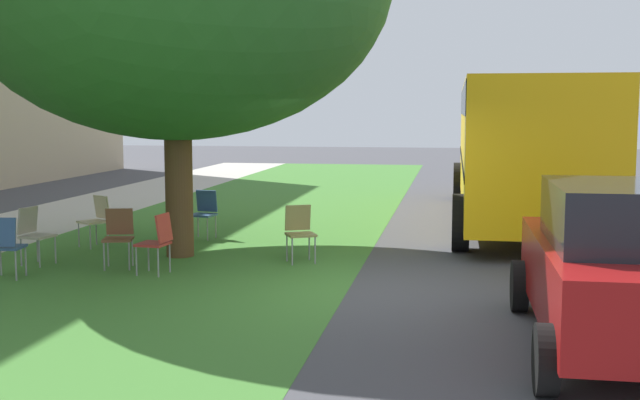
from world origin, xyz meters
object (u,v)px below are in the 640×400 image
chair_0 (34,231)px  chair_5 (157,239)px  chair_2 (300,229)px  school_bus (521,138)px  chair_6 (204,210)px  chair_1 (5,243)px  chair_4 (97,217)px  chair_3 (119,233)px  parked_car (625,267)px

chair_0 → chair_5: bearing=-100.2°
chair_2 → chair_5: same height
chair_5 → school_bus: 8.75m
school_bus → chair_5: bearing=140.3°
chair_2 → chair_6: (1.96, 2.16, 0.00)m
chair_1 → chair_4: size_ratio=1.00×
chair_1 → chair_6: size_ratio=1.00×
chair_1 → chair_6: bearing=-22.6°
chair_4 → school_bus: 8.83m
chair_3 → school_bus: bearing=-45.1°
chair_1 → school_bus: 10.55m
chair_3 → chair_4: (1.66, 1.13, 0.00)m
chair_5 → parked_car: (-2.71, -5.80, 0.32)m
chair_4 → chair_6: size_ratio=1.00×
chair_1 → chair_5: (0.67, -1.96, 0.00)m
chair_2 → school_bus: 6.67m
school_bus → parked_car: bearing=-178.4°
chair_6 → chair_1: bearing=157.4°
chair_2 → chair_5: size_ratio=1.00×
chair_2 → chair_4: 3.79m
chair_6 → parked_car: bearing=-134.0°
chair_2 → school_bus: size_ratio=0.08×
chair_6 → school_bus: school_bus is taller
chair_6 → chair_3: bearing=171.8°
chair_3 → parked_car: bearing=-115.3°
chair_1 → chair_5: bearing=-71.2°
parked_car → chair_3: bearing=64.7°
parked_car → school_bus: (9.37, 0.27, 0.92)m
chair_4 → chair_5: (-2.04, -1.89, 0.00)m
chair_4 → chair_5: bearing=-137.3°
chair_5 → chair_1: bearing=108.8°
chair_2 → chair_6: bearing=47.8°
chair_2 → parked_car: (-3.98, -3.98, 0.32)m
chair_6 → chair_5: bearing=-173.9°
chair_1 → parked_car: size_ratio=0.24×
chair_1 → chair_2: same height
chair_2 → chair_3: bearing=108.8°
chair_4 → parked_car: bearing=-121.7°
chair_1 → school_bus: bearing=-45.6°
chair_3 → chair_2: bearing=-71.2°
chair_2 → parked_car: bearing=-135.0°
parked_car → school_bus: size_ratio=0.36×
chair_1 → chair_4: same height
chair_6 → school_bus: (3.44, -5.88, 1.24)m
chair_1 → chair_4: bearing=-1.5°
chair_0 → chair_5: 2.15m
parked_car → chair_2: bearing=45.0°
chair_4 → parked_car: parked_car is taller
chair_3 → chair_4: bearing=34.4°
chair_4 → parked_car: (-4.76, -7.69, 0.32)m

